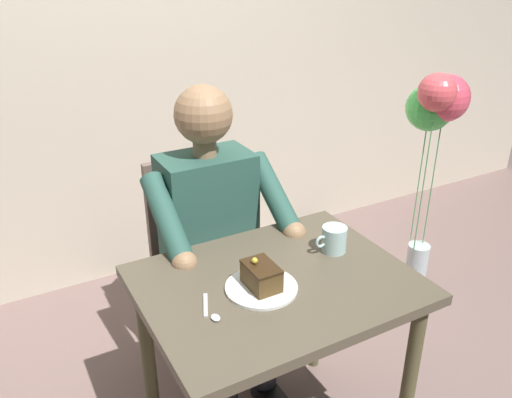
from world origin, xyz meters
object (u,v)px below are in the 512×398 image
object	(u,v)px
seated_person	(216,237)
coffee_cup	(334,239)
chair	(201,252)
dessert_spoon	(211,312)
dining_table	(276,308)
balloon_display	(435,117)
cake_slice	(261,276)

from	to	relation	value
seated_person	coffee_cup	bearing A→B (deg)	123.61
seated_person	chair	bearing A→B (deg)	-90.00
coffee_cup	dessert_spoon	distance (m)	0.54
dining_table	dessert_spoon	distance (m)	0.28
dining_table	balloon_display	bearing A→B (deg)	-155.41
coffee_cup	balloon_display	bearing A→B (deg)	-152.53
cake_slice	dessert_spoon	size ratio (longest dim) A/B	0.89
dessert_spoon	balloon_display	xyz separation A→B (m)	(-1.52, -0.63, 0.21)
seated_person	coffee_cup	xyz separation A→B (m)	(-0.27, 0.40, 0.12)
chair	cake_slice	size ratio (longest dim) A/B	7.17
cake_slice	balloon_display	size ratio (longest dim) A/B	0.11
dessert_spoon	coffee_cup	bearing A→B (deg)	-167.77
seated_person	cake_slice	xyz separation A→B (m)	(0.07, 0.48, 0.12)
chair	balloon_display	bearing A→B (deg)	177.55
seated_person	cake_slice	bearing A→B (deg)	82.01
chair	seated_person	bearing A→B (deg)	90.00
dessert_spoon	seated_person	bearing A→B (deg)	-116.32
chair	balloon_display	xyz separation A→B (m)	(-1.27, 0.05, 0.44)
chair	cake_slice	bearing A→B (deg)	84.09
dining_table	chair	size ratio (longest dim) A/B	0.95
dining_table	chair	world-z (taller)	chair
coffee_cup	dining_table	bearing A→B (deg)	12.70
dining_table	balloon_display	world-z (taller)	balloon_display
seated_person	balloon_display	distance (m)	1.30
seated_person	cake_slice	distance (m)	0.50
seated_person	dining_table	bearing A→B (deg)	90.00
dining_table	cake_slice	bearing A→B (deg)	15.86
dining_table	seated_person	xyz separation A→B (m)	(0.00, -0.46, 0.04)
seated_person	coffee_cup	world-z (taller)	seated_person
dining_table	seated_person	distance (m)	0.46
cake_slice	dessert_spoon	distance (m)	0.20
dessert_spoon	chair	bearing A→B (deg)	-110.38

